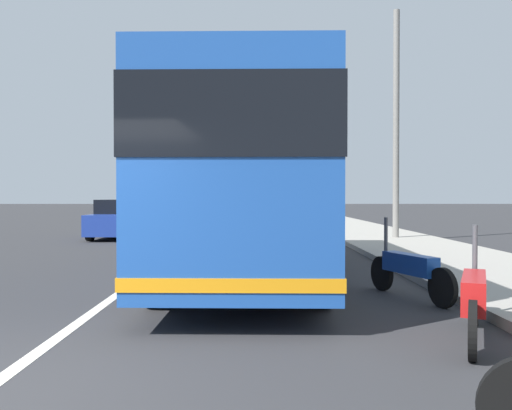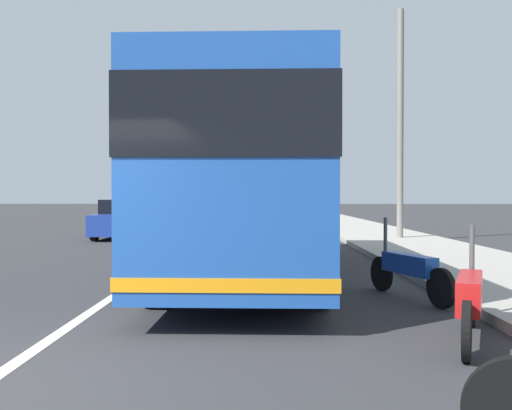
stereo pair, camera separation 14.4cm
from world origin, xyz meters
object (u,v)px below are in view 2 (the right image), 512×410
object	(u,v)px
motorcycle_far_end	(408,270)
car_oncoming	(128,220)
car_far_distant	(264,205)
coach_bus	(248,178)
utility_pole	(400,126)
car_behind_bus	(221,205)
car_side_street	(187,211)
motorcycle_nearest_curb	(470,299)

from	to	relation	value
motorcycle_far_end	car_oncoming	xyz separation A→B (m)	(12.61, 7.38, 0.23)
motorcycle_far_end	car_far_distant	distance (m)	48.37
coach_bus	motorcycle_far_end	bearing A→B (deg)	-133.77
car_far_distant	car_oncoming	bearing A→B (deg)	173.81
coach_bus	utility_pole	xyz separation A→B (m)	(8.32, -5.16, 2.11)
car_far_distant	car_behind_bus	distance (m)	4.39
car_side_street	car_far_distant	distance (m)	24.07
utility_pole	car_side_street	bearing A→B (deg)	34.07
motorcycle_far_end	car_side_street	distance (m)	25.64
motorcycle_far_end	car_behind_bus	world-z (taller)	car_behind_bus
car_side_street	car_far_distant	xyz separation A→B (m)	(23.60, -4.77, -0.02)
motorcycle_far_end	utility_pole	bearing A→B (deg)	-32.89
motorcycle_far_end	car_oncoming	distance (m)	14.61
car_oncoming	car_side_street	distance (m)	12.14
car_oncoming	car_far_distant	bearing A→B (deg)	171.00
car_side_street	coach_bus	bearing A→B (deg)	14.20
utility_pole	motorcycle_nearest_curb	bearing A→B (deg)	168.99
coach_bus	car_oncoming	distance (m)	11.21
coach_bus	motorcycle_far_end	xyz separation A→B (m)	(-2.57, -2.55, -1.51)
motorcycle_far_end	car_far_distant	xyz separation A→B (m)	(48.33, 1.97, 0.23)
car_oncoming	car_behind_bus	bearing A→B (deg)	177.94
motorcycle_nearest_curb	utility_pole	bearing A→B (deg)	11.51
coach_bus	motorcycle_far_end	distance (m)	3.92
coach_bus	car_far_distant	bearing A→B (deg)	0.73
motorcycle_far_end	utility_pole	size ratio (longest dim) A/B	0.25
car_oncoming	car_far_distant	size ratio (longest dim) A/B	1.02
car_side_street	car_behind_bus	distance (m)	23.29
coach_bus	utility_pole	world-z (taller)	utility_pole
motorcycle_far_end	car_side_street	xyz separation A→B (m)	(24.73, 6.75, 0.25)
car_far_distant	car_behind_bus	world-z (taller)	car_far_distant
car_far_distant	car_behind_bus	bearing A→B (deg)	96.52
car_behind_bus	motorcycle_far_end	bearing A→B (deg)	5.55
car_side_street	car_behind_bus	world-z (taller)	car_side_street
car_oncoming	coach_bus	bearing A→B (deg)	25.29
car_oncoming	car_side_street	bearing A→B (deg)	176.62
motorcycle_far_end	car_oncoming	bearing A→B (deg)	10.92
motorcycle_far_end	car_oncoming	world-z (taller)	car_oncoming
car_oncoming	car_far_distant	world-z (taller)	car_oncoming
car_far_distant	utility_pole	world-z (taller)	utility_pole
coach_bus	utility_pole	size ratio (longest dim) A/B	1.25
motorcycle_nearest_curb	car_far_distant	distance (m)	50.89
car_oncoming	utility_pole	size ratio (longest dim) A/B	0.55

